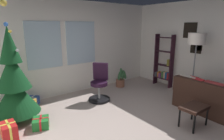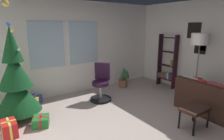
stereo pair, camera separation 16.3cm
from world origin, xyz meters
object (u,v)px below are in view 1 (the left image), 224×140
gift_box_red (9,131)px  bookshelf (164,64)px  footstool (194,109)px  gift_box_blue (31,102)px  gift_box_green (41,123)px  office_chair (100,86)px  floor_lamp (197,42)px  gift_box_gold (30,105)px  holiday_tree (14,83)px  potted_plant (121,80)px

gift_box_red → bookshelf: bookshelf is taller
footstool → gift_box_blue: size_ratio=1.26×
footstool → gift_box_green: (-2.38, 1.77, -0.27)m
office_chair → floor_lamp: size_ratio=0.56×
gift_box_gold → bookshelf: 4.07m
floor_lamp → bookshelf: bearing=73.9°
holiday_tree → bookshelf: holiday_tree is taller
gift_box_red → gift_box_green: size_ratio=0.93×
gift_box_gold → bookshelf: size_ratio=0.23×
gift_box_red → office_chair: size_ratio=0.38×
holiday_tree → bookshelf: bearing=-5.7°
gift_box_green → gift_box_blue: 1.17m
office_chair → gift_box_green: bearing=-165.1°
gift_box_gold → gift_box_blue: bearing=64.9°
gift_box_blue → potted_plant: 2.72m
footstool → potted_plant: (0.46, 2.72, -0.14)m
office_chair → floor_lamp: 2.70m
potted_plant → floor_lamp: bearing=-67.7°
holiday_tree → office_chair: holiday_tree is taller
gift_box_gold → office_chair: size_ratio=0.39×
footstool → gift_box_green: bearing=143.3°
holiday_tree → gift_box_blue: holiday_tree is taller
gift_box_red → potted_plant: bearing=16.0°
gift_box_blue → gift_box_red: bearing=-119.9°
office_chair → potted_plant: size_ratio=1.66×
gift_box_green → gift_box_blue: bearing=83.6°
office_chair → gift_box_gold: bearing=162.6°
potted_plant → office_chair: bearing=-156.9°
floor_lamp → potted_plant: size_ratio=2.96×
holiday_tree → gift_box_blue: size_ratio=5.63×
gift_box_red → gift_box_green: bearing=2.9°
gift_box_green → gift_box_gold: bearing=87.9°
holiday_tree → gift_box_red: size_ratio=6.49×
gift_box_red → gift_box_blue: 1.37m
gift_box_red → floor_lamp: 4.52m
floor_lamp → gift_box_gold: bearing=151.2°
footstool → office_chair: 2.33m
potted_plant → gift_box_gold: bearing=179.6°
gift_box_green → potted_plant: size_ratio=0.67×
footstool → gift_box_red: 3.42m
gift_box_blue → office_chair: bearing=-24.7°
holiday_tree → office_chair: (1.96, -0.16, -0.42)m
gift_box_gold → footstool: bearing=-49.4°
bookshelf → potted_plant: size_ratio=2.81×
floor_lamp → potted_plant: 2.48m
gift_box_red → office_chair: 2.29m
footstool → gift_box_red: bearing=149.2°
footstool → office_chair: (-0.70, 2.22, 0.02)m
holiday_tree → potted_plant: bearing=6.2°
footstool → gift_box_gold: size_ratio=1.41×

